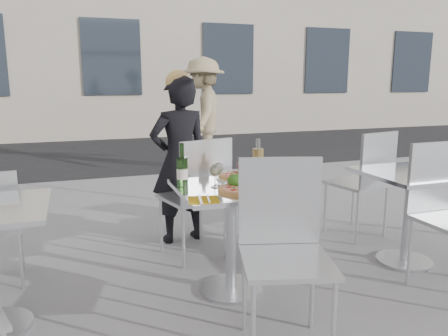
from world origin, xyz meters
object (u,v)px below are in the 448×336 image
object	(u,v)px
side_table_right	(409,198)
woman_diner	(180,161)
salad_plate	(238,182)
wineglass_white_a	(215,171)
side_chair_rfar	(366,176)
napkin_right	(277,189)
chair_far	(199,189)
pedestrian_b	(204,114)
wineglass_red_b	(242,166)
napkin_left	(204,200)
pizza_near	(243,189)
side_chair_rnear	(447,204)
wineglass_red_a	(244,170)
wine_bottle	(182,170)
sugar_shaker	(256,176)
carafe	(258,163)
main_table	(231,217)
pizza_far	(238,177)
wineglass_white_b	(218,169)
chair_near	(283,237)

from	to	relation	value
side_table_right	woman_diner	world-z (taller)	woman_diner
salad_plate	wineglass_white_a	distance (m)	0.17
side_chair_rfar	napkin_right	distance (m)	1.50
chair_far	pedestrian_b	distance (m)	3.76
wineglass_red_b	napkin_left	distance (m)	0.56
wineglass_white_a	pizza_near	bearing A→B (deg)	-45.91
side_chair_rnear	wineglass_red_a	world-z (taller)	side_chair_rnear
side_chair_rnear	wine_bottle	world-z (taller)	wine_bottle
napkin_left	sugar_shaker	bearing A→B (deg)	43.74
carafe	napkin_left	world-z (taller)	carafe
main_table	napkin_right	size ratio (longest dim) A/B	3.75
side_chair_rnear	napkin_right	bearing A→B (deg)	168.12
side_table_right	pizza_far	distance (m)	1.41
main_table	pedestrian_b	size ratio (longest dim) A/B	0.41
wineglass_white_b	wineglass_red_a	size ratio (longest dim) A/B	1.00
pedestrian_b	salad_plate	distance (m)	4.32
pizza_near	wineglass_white_b	bearing A→B (deg)	116.43
pizza_near	wineglass_red_a	xyz separation A→B (m)	(0.05, 0.11, 0.10)
side_table_right	side_chair_rfar	size ratio (longest dim) A/B	0.75
woman_diner	wineglass_white_a	world-z (taller)	woman_diner
napkin_left	wineglass_white_b	bearing A→B (deg)	70.31
salad_plate	napkin_right	distance (m)	0.26
woman_diner	napkin_right	distance (m)	1.31
pizza_far	woman_diner	bearing A→B (deg)	104.36
pizza_near	salad_plate	size ratio (longest dim) A/B	1.49
woman_diner	napkin_left	size ratio (longest dim) A/B	7.01
main_table	carafe	bearing A→B (deg)	32.93
chair_near	pedestrian_b	distance (m)	4.92
main_table	wineglass_red_b	xyz separation A→B (m)	(0.12, 0.13, 0.32)
wineglass_white_a	napkin_right	distance (m)	0.42
woman_diner	pedestrian_b	bearing A→B (deg)	-117.97
main_table	wineglass_red_a	xyz separation A→B (m)	(0.08, -0.01, 0.32)
main_table	wineglass_white_b	xyz separation A→B (m)	(-0.07, 0.07, 0.32)
wine_bottle	carafe	world-z (taller)	wine_bottle
side_chair_rnear	wineglass_white_b	size ratio (longest dim) A/B	6.51
side_chair_rfar	side_table_right	bearing A→B (deg)	73.53
wine_bottle	wineglass_red_a	bearing A→B (deg)	-16.59
wineglass_red_a	chair_near	bearing A→B (deg)	-91.23
chair_near	woman_diner	size ratio (longest dim) A/B	0.69
side_chair_rnear	salad_plate	bearing A→B (deg)	163.65
side_table_right	wineglass_white_a	bearing A→B (deg)	179.27
side_table_right	side_chair_rfar	world-z (taller)	side_chair_rfar
sugar_shaker	wineglass_red_b	xyz separation A→B (m)	(-0.07, 0.10, 0.06)
chair_near	pizza_near	world-z (taller)	chair_near
side_table_right	salad_plate	size ratio (longest dim) A/B	3.41
chair_near	sugar_shaker	world-z (taller)	chair_near
main_table	pedestrian_b	bearing A→B (deg)	76.05
main_table	side_chair_rfar	size ratio (longest dim) A/B	0.75
main_table	napkin_left	xyz separation A→B (m)	(-0.27, -0.26, 0.21)
side_table_right	sugar_shaker	size ratio (longest dim) A/B	7.01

